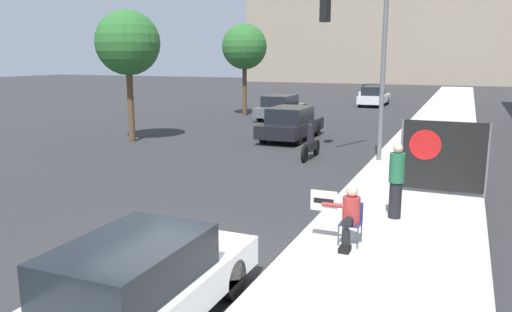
# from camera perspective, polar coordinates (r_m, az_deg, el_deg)

# --- Properties ---
(ground_plane) EXTENTS (160.00, 160.00, 0.00)m
(ground_plane) POSITION_cam_1_polar(r_m,az_deg,el_deg) (9.35, -8.54, -12.48)
(ground_plane) COLOR #303033
(sidewalk_curb) EXTENTS (3.59, 90.00, 0.15)m
(sidewalk_curb) POSITION_cam_1_polar(r_m,az_deg,el_deg) (22.60, 19.56, 1.22)
(sidewalk_curb) COLOR beige
(sidewalk_curb) RESTS_ON ground_plane
(seated_protester) EXTENTS (0.99, 0.77, 1.17)m
(seated_protester) POSITION_cam_1_polar(r_m,az_deg,el_deg) (9.83, 10.56, -6.56)
(seated_protester) COLOR #474C56
(seated_protester) RESTS_ON sidewalk_curb
(jogger_on_sidewalk) EXTENTS (0.34, 0.34, 1.72)m
(jogger_on_sidewalk) POSITION_cam_1_polar(r_m,az_deg,el_deg) (11.64, 15.74, -2.69)
(jogger_on_sidewalk) COLOR black
(jogger_on_sidewalk) RESTS_ON sidewalk_curb
(protest_banner) EXTENTS (2.20, 0.06, 1.96)m
(protest_banner) POSITION_cam_1_polar(r_m,az_deg,el_deg) (14.02, 20.54, -0.02)
(protest_banner) COLOR slate
(protest_banner) RESTS_ON sidewalk_curb
(traffic_light_pole) EXTENTS (2.60, 2.37, 6.02)m
(traffic_light_pole) POSITION_cam_1_polar(r_m,az_deg,el_deg) (18.39, 11.93, 12.30)
(traffic_light_pole) COLOR slate
(traffic_light_pole) RESTS_ON sidewalk_curb
(parked_car_curbside) EXTENTS (1.71, 4.35, 1.36)m
(parked_car_curbside) POSITION_cam_1_polar(r_m,az_deg,el_deg) (7.18, -13.47, -14.25)
(parked_car_curbside) COLOR white
(parked_car_curbside) RESTS_ON ground_plane
(car_on_road_nearest) EXTENTS (1.85, 4.61, 1.51)m
(car_on_road_nearest) POSITION_cam_1_polar(r_m,az_deg,el_deg) (23.14, 4.01, 3.75)
(car_on_road_nearest) COLOR black
(car_on_road_nearest) RESTS_ON ground_plane
(car_on_road_midblock) EXTENTS (1.86, 4.75, 1.47)m
(car_on_road_midblock) POSITION_cam_1_polar(r_m,az_deg,el_deg) (30.92, 2.85, 5.61)
(car_on_road_midblock) COLOR #565B60
(car_on_road_midblock) RESTS_ON ground_plane
(car_on_road_distant) EXTENTS (1.83, 4.65, 1.54)m
(car_on_road_distant) POSITION_cam_1_polar(r_m,az_deg,el_deg) (40.47, 13.35, 6.67)
(car_on_road_distant) COLOR white
(car_on_road_distant) RESTS_ON ground_plane
(car_on_road_far_lane) EXTENTS (1.71, 4.69, 1.40)m
(car_on_road_far_lane) POSITION_cam_1_polar(r_m,az_deg,el_deg) (47.02, 13.22, 7.20)
(car_on_road_far_lane) COLOR white
(car_on_road_far_lane) RESTS_ON ground_plane
(motorcycle_on_road) EXTENTS (0.28, 2.14, 1.35)m
(motorcycle_on_road) POSITION_cam_1_polar(r_m,az_deg,el_deg) (18.78, 6.27, 1.41)
(motorcycle_on_road) COLOR black
(motorcycle_on_road) RESTS_ON ground_plane
(street_tree_near_curb) EXTENTS (2.82, 2.82, 5.78)m
(street_tree_near_curb) POSITION_cam_1_polar(r_m,az_deg,el_deg) (23.01, -14.45, 12.35)
(street_tree_near_curb) COLOR brown
(street_tree_near_curb) RESTS_ON ground_plane
(street_tree_midblock) EXTENTS (2.89, 2.89, 5.87)m
(street_tree_midblock) POSITION_cam_1_polar(r_m,az_deg,el_deg) (32.68, -1.33, 12.35)
(street_tree_midblock) COLOR brown
(street_tree_midblock) RESTS_ON ground_plane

